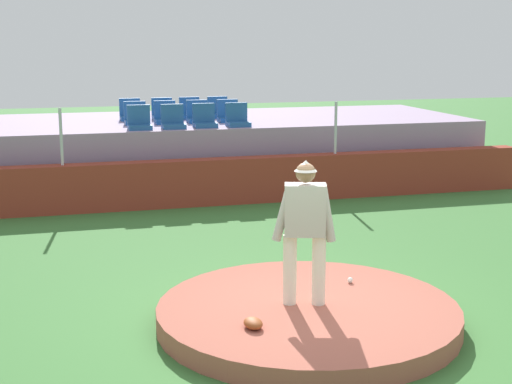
# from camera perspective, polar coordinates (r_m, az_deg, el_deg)

# --- Properties ---
(ground_plane) EXTENTS (60.00, 60.00, 0.00)m
(ground_plane) POSITION_cam_1_polar(r_m,az_deg,el_deg) (9.11, 3.94, -9.99)
(ground_plane) COLOR #397133
(pitchers_mound) EXTENTS (3.60, 3.60, 0.24)m
(pitchers_mound) POSITION_cam_1_polar(r_m,az_deg,el_deg) (9.07, 3.95, -9.27)
(pitchers_mound) COLOR #A75746
(pitchers_mound) RESTS_ON ground_plane
(pitcher) EXTENTS (0.75, 0.38, 1.73)m
(pitcher) POSITION_cam_1_polar(r_m,az_deg,el_deg) (8.77, 3.73, -2.27)
(pitcher) COLOR white
(pitcher) RESTS_ON pitchers_mound
(baseball) EXTENTS (0.07, 0.07, 0.07)m
(baseball) POSITION_cam_1_polar(r_m,az_deg,el_deg) (9.84, 7.16, -6.65)
(baseball) COLOR white
(baseball) RESTS_ON pitchers_mound
(fielding_glove) EXTENTS (0.21, 0.31, 0.11)m
(fielding_glove) POSITION_cam_1_polar(r_m,az_deg,el_deg) (8.31, -0.22, -9.93)
(fielding_glove) COLOR brown
(fielding_glove) RESTS_ON pitchers_mound
(brick_barrier) EXTENTS (14.33, 0.40, 0.94)m
(brick_barrier) POSITION_cam_1_polar(r_m,az_deg,el_deg) (15.29, -4.29, 0.74)
(brick_barrier) COLOR maroon
(brick_barrier) RESTS_ON ground_plane
(fence_post_left) EXTENTS (0.06, 0.06, 1.10)m
(fence_post_left) POSITION_cam_1_polar(r_m,az_deg,el_deg) (14.87, -14.57, 4.08)
(fence_post_left) COLOR silver
(fence_post_left) RESTS_ON brick_barrier
(fence_post_right) EXTENTS (0.06, 0.06, 1.10)m
(fence_post_right) POSITION_cam_1_polar(r_m,az_deg,el_deg) (15.93, 6.06, 4.87)
(fence_post_right) COLOR silver
(fence_post_right) RESTS_ON brick_barrier
(bleacher_platform) EXTENTS (13.65, 4.46, 1.47)m
(bleacher_platform) POSITION_cam_1_polar(r_m,az_deg,el_deg) (17.93, -5.98, 3.18)
(bleacher_platform) COLOR #9A83A0
(bleacher_platform) RESTS_ON ground_plane
(stadium_chair_0) EXTENTS (0.48, 0.44, 0.50)m
(stadium_chair_0) POSITION_cam_1_polar(r_m,az_deg,el_deg) (15.98, -8.85, 5.29)
(stadium_chair_0) COLOR #235793
(stadium_chair_0) RESTS_ON bleacher_platform
(stadium_chair_1) EXTENTS (0.48, 0.44, 0.50)m
(stadium_chair_1) POSITION_cam_1_polar(r_m,az_deg,el_deg) (16.07, -6.32, 5.39)
(stadium_chair_1) COLOR #235793
(stadium_chair_1) RESTS_ON bleacher_platform
(stadium_chair_2) EXTENTS (0.48, 0.44, 0.50)m
(stadium_chair_2) POSITION_cam_1_polar(r_m,az_deg,el_deg) (16.22, -3.93, 5.49)
(stadium_chair_2) COLOR #235793
(stadium_chair_2) RESTS_ON bleacher_platform
(stadium_chair_3) EXTENTS (0.48, 0.44, 0.50)m
(stadium_chair_3) POSITION_cam_1_polar(r_m,az_deg,el_deg) (16.35, -1.42, 5.57)
(stadium_chair_3) COLOR #235793
(stadium_chair_3) RESTS_ON bleacher_platform
(stadium_chair_4) EXTENTS (0.48, 0.44, 0.50)m
(stadium_chair_4) POSITION_cam_1_polar(r_m,az_deg,el_deg) (16.91, -9.14, 5.63)
(stadium_chair_4) COLOR #235793
(stadium_chair_4) RESTS_ON bleacher_platform
(stadium_chair_5) EXTENTS (0.48, 0.44, 0.50)m
(stadium_chair_5) POSITION_cam_1_polar(r_m,az_deg,el_deg) (17.01, -6.89, 5.72)
(stadium_chair_5) COLOR #235793
(stadium_chair_5) RESTS_ON bleacher_platform
(stadium_chair_6) EXTENTS (0.48, 0.44, 0.50)m
(stadium_chair_6) POSITION_cam_1_polar(r_m,az_deg,el_deg) (17.12, -4.44, 5.81)
(stadium_chair_6) COLOR #235793
(stadium_chair_6) RESTS_ON bleacher_platform
(stadium_chair_7) EXTENTS (0.48, 0.44, 0.50)m
(stadium_chair_7) POSITION_cam_1_polar(r_m,az_deg,el_deg) (17.24, -2.11, 5.88)
(stadium_chair_7) COLOR #235793
(stadium_chair_7) RESTS_ON bleacher_platform
(stadium_chair_8) EXTENTS (0.48, 0.44, 0.50)m
(stadium_chair_8) POSITION_cam_1_polar(r_m,az_deg,el_deg) (17.77, -9.51, 5.90)
(stadium_chair_8) COLOR #235793
(stadium_chair_8) RESTS_ON bleacher_platform
(stadium_chair_9) EXTENTS (0.48, 0.44, 0.50)m
(stadium_chair_9) POSITION_cam_1_polar(r_m,az_deg,el_deg) (17.85, -7.11, 5.99)
(stadium_chair_9) COLOR #235793
(stadium_chair_9) RESTS_ON bleacher_platform
(stadium_chair_10) EXTENTS (0.48, 0.44, 0.50)m
(stadium_chair_10) POSITION_cam_1_polar(r_m,az_deg,el_deg) (17.99, -5.03, 6.08)
(stadium_chair_10) COLOR #235793
(stadium_chair_10) RESTS_ON bleacher_platform
(stadium_chair_11) EXTENTS (0.48, 0.44, 0.50)m
(stadium_chair_11) POSITION_cam_1_polar(r_m,az_deg,el_deg) (18.11, -2.88, 6.15)
(stadium_chair_11) COLOR #235793
(stadium_chair_11) RESTS_ON bleacher_platform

